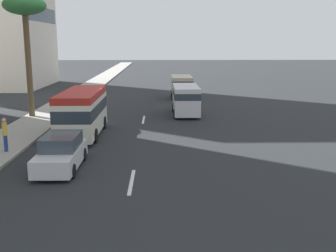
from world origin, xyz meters
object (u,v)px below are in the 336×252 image
at_px(car_third, 61,153).
at_px(van_second, 186,98).
at_px(palm_tree, 25,11).
at_px(minibus_fourth, 82,111).
at_px(pedestrian_near_lamp, 5,133).
at_px(van_lead, 182,86).

bearing_deg(car_third, van_second, 154.38).
height_order(car_third, palm_tree, palm_tree).
relative_size(car_third, palm_tree, 0.48).
xyz_separation_m(van_second, car_third, (-14.27, 6.84, -0.61)).
bearing_deg(minibus_fourth, pedestrian_near_lamp, -36.58).
bearing_deg(pedestrian_near_lamp, minibus_fourth, -66.49).
bearing_deg(minibus_fourth, van_lead, 157.02).
height_order(van_second, minibus_fourth, minibus_fourth).
height_order(van_second, palm_tree, palm_tree).
bearing_deg(palm_tree, minibus_fourth, -140.23).
height_order(van_second, car_third, van_second).
bearing_deg(palm_tree, car_third, -157.76).
bearing_deg(palm_tree, van_second, -85.07).
xyz_separation_m(van_second, palm_tree, (-1.06, 12.25, 6.77)).
xyz_separation_m(van_second, pedestrian_near_lamp, (-11.67, 10.40, -0.21)).
bearing_deg(pedestrian_near_lamp, van_lead, -55.98).
relative_size(van_lead, pedestrian_near_lamp, 2.64).
distance_m(minibus_fourth, palm_tree, 10.38).
bearing_deg(minibus_fourth, van_second, 135.52).
relative_size(van_lead, palm_tree, 0.52).
xyz_separation_m(minibus_fourth, pedestrian_near_lamp, (-4.44, 3.29, -0.42)).
relative_size(van_second, car_third, 1.15).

